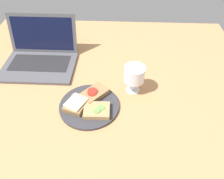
% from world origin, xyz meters
% --- Properties ---
extents(wooden_table, '(1.40, 1.40, 0.03)m').
position_xyz_m(wooden_table, '(0.00, 0.00, 0.01)').
color(wooden_table, '#B27F51').
rests_on(wooden_table, ground).
extents(plate, '(0.24, 0.24, 0.01)m').
position_xyz_m(plate, '(-0.05, -0.05, 0.04)').
color(plate, '#333338').
rests_on(plate, wooden_table).
extents(sandwich_with_cucumber, '(0.10, 0.08, 0.02)m').
position_xyz_m(sandwich_with_cucumber, '(-0.01, -0.09, 0.05)').
color(sandwich_with_cucumber, '#A88456').
rests_on(sandwich_with_cucumber, plate).
extents(sandwich_with_tomato, '(0.13, 0.13, 0.03)m').
position_xyz_m(sandwich_with_tomato, '(-0.03, -0.00, 0.05)').
color(sandwich_with_tomato, '#937047').
rests_on(sandwich_with_tomato, plate).
extents(sandwich_with_cheese, '(0.10, 0.11, 0.03)m').
position_xyz_m(sandwich_with_cheese, '(-0.09, -0.06, 0.05)').
color(sandwich_with_cheese, brown).
rests_on(sandwich_with_cheese, plate).
extents(wine_glass, '(0.09, 0.09, 0.12)m').
position_xyz_m(wine_glass, '(0.13, 0.05, 0.11)').
color(wine_glass, white).
rests_on(wine_glass, wooden_table).
extents(laptop, '(0.35, 0.29, 0.20)m').
position_xyz_m(laptop, '(-0.32, 0.24, 0.07)').
color(laptop, '#4C4C51').
rests_on(laptop, wooden_table).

